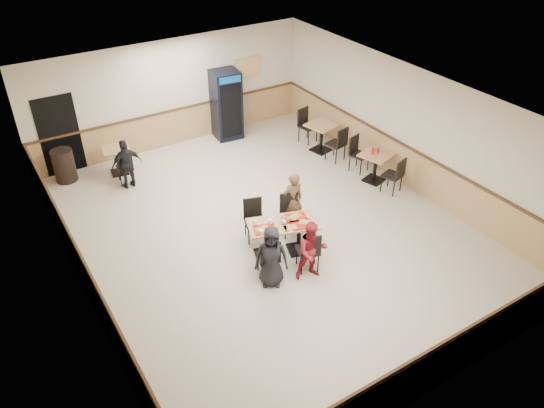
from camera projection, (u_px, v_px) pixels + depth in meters
ground at (267, 229)px, 11.85m from camera, size 10.00×10.00×0.00m
room_shell at (274, 143)px, 14.12m from camera, size 10.00×10.00×10.00m
main_table at (283, 233)px, 10.89m from camera, size 1.56×1.11×0.76m
main_chairs at (280, 234)px, 10.89m from camera, size 1.70×1.96×0.96m
diner_woman_left at (271, 257)px, 10.02m from camera, size 0.76×0.69×1.31m
diner_woman_right at (312, 251)px, 10.19m from camera, size 0.73×0.64×1.28m
diner_man_opposite at (293, 201)px, 11.57m from camera, size 0.53×0.38×1.37m
lone_diner at (127, 164)px, 13.02m from camera, size 0.76×0.33×1.29m
tabletop_clutter at (284, 224)px, 10.69m from camera, size 1.28×0.79×0.12m
side_table_near at (376, 163)px, 13.33m from camera, size 0.90×0.90×0.77m
side_table_near_chair_south at (392, 174)px, 12.91m from camera, size 0.56×0.56×0.97m
side_table_near_chair_north at (360, 154)px, 13.77m from camera, size 0.56×0.56×0.97m
side_table_far at (322, 133)px, 14.69m from camera, size 0.90×0.90×0.80m
side_table_far_chair_south at (336, 143)px, 14.25m from camera, size 0.57×0.57×1.02m
side_table_far_chair_north at (308, 126)px, 15.16m from camera, size 0.57×0.57×1.02m
condiment_caddy at (375, 150)px, 13.16m from camera, size 0.23×0.06×0.20m
back_table at (117, 157)px, 13.68m from camera, size 0.76×0.76×0.72m
back_table_chair_lone at (125, 167)px, 13.29m from camera, size 0.48×0.48×0.91m
pepsi_cooler at (226, 105)px, 15.19m from camera, size 0.82×0.83×1.99m
trash_bin at (64, 166)px, 13.40m from camera, size 0.54×0.54×0.85m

